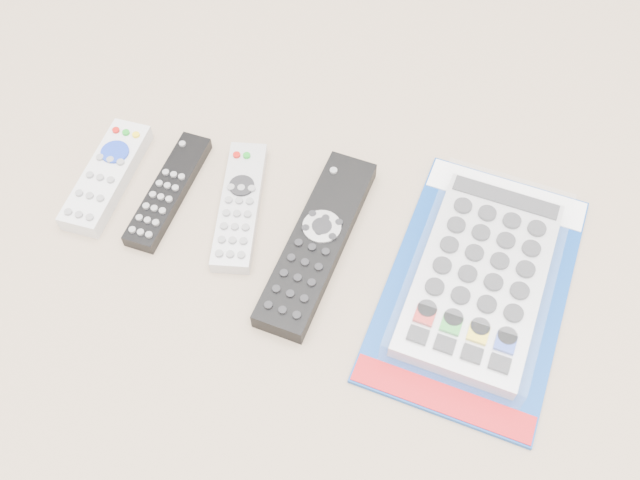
% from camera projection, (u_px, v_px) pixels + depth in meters
% --- Properties ---
extents(remote_small_grey, '(0.06, 0.16, 0.02)m').
position_uv_depth(remote_small_grey, '(107.00, 176.00, 0.85)').
color(remote_small_grey, silver).
rests_on(remote_small_grey, ground).
extents(remote_slim_black, '(0.06, 0.17, 0.02)m').
position_uv_depth(remote_slim_black, '(168.00, 191.00, 0.84)').
color(remote_slim_black, black).
rests_on(remote_slim_black, ground).
extents(remote_silver_dvd, '(0.07, 0.18, 0.02)m').
position_uv_depth(remote_silver_dvd, '(240.00, 206.00, 0.83)').
color(remote_silver_dvd, '#B6B7BB').
rests_on(remote_silver_dvd, ground).
extents(remote_large_black, '(0.10, 0.25, 0.03)m').
position_uv_depth(remote_large_black, '(317.00, 242.00, 0.80)').
color(remote_large_black, black).
rests_on(remote_large_black, ground).
extents(jumbo_remote_packaged, '(0.24, 0.34, 0.04)m').
position_uv_depth(jumbo_remote_packaged, '(481.00, 276.00, 0.77)').
color(jumbo_remote_packaged, navy).
rests_on(jumbo_remote_packaged, ground).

